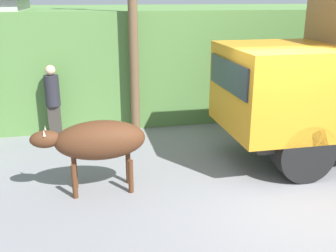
# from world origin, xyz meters

# --- Properties ---
(ground_plane) EXTENTS (60.00, 60.00, 0.00)m
(ground_plane) POSITION_xyz_m (0.00, 0.00, 0.00)
(ground_plane) COLOR gray
(hillside_embankment) EXTENTS (32.00, 6.88, 2.92)m
(hillside_embankment) POSITION_xyz_m (0.00, 7.49, 1.46)
(hillside_embankment) COLOR #568442
(hillside_embankment) RESTS_ON ground_plane
(brown_cow) EXTENTS (1.91, 0.68, 1.28)m
(brown_cow) POSITION_xyz_m (-3.12, 0.82, 0.93)
(brown_cow) COLOR #512D19
(brown_cow) RESTS_ON ground_plane
(pedestrian_on_hill) EXTENTS (0.35, 0.35, 1.77)m
(pedestrian_on_hill) POSITION_xyz_m (-4.03, 3.74, 0.98)
(pedestrian_on_hill) COLOR #38332D
(pedestrian_on_hill) RESTS_ON ground_plane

